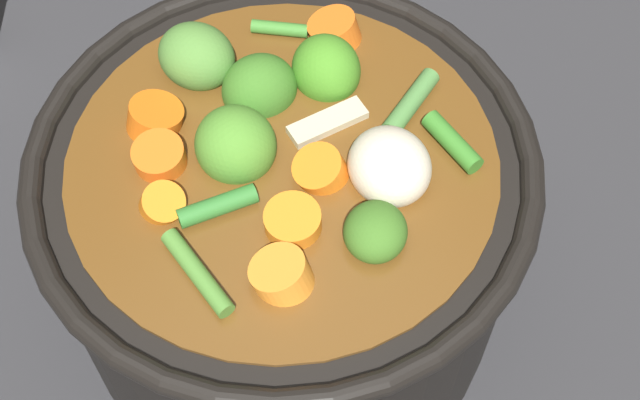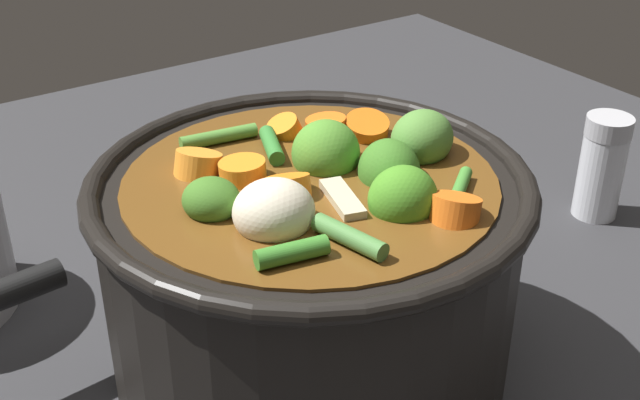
% 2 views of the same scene
% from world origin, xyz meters
% --- Properties ---
extents(ground_plane, '(1.10, 1.10, 0.00)m').
position_xyz_m(ground_plane, '(0.00, 0.00, 0.00)').
color(ground_plane, '#2D2D30').
extents(cooking_pot, '(0.25, 0.25, 0.16)m').
position_xyz_m(cooking_pot, '(-0.00, -0.00, 0.07)').
color(cooking_pot, black).
rests_on(cooking_pot, ground_plane).
extents(salt_shaker, '(0.04, 0.04, 0.09)m').
position_xyz_m(salt_shaker, '(0.03, -0.30, 0.04)').
color(salt_shaker, silver).
rests_on(salt_shaker, ground_plane).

